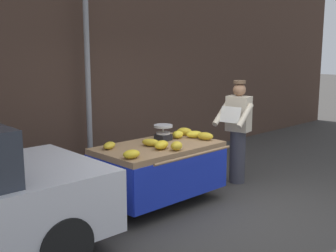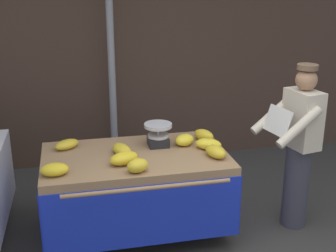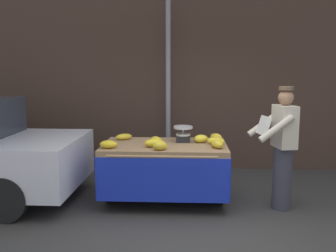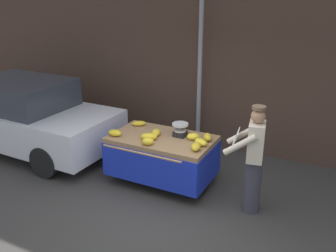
# 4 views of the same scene
# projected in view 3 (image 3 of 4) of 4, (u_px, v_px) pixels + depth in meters

# --- Properties ---
(ground_plane) EXTENTS (60.00, 60.00, 0.00)m
(ground_plane) POSITION_uv_depth(u_px,v_px,m) (204.00, 236.00, 4.54)
(ground_plane) COLOR #383533
(back_wall) EXTENTS (16.00, 0.24, 3.97)m
(back_wall) POSITION_uv_depth(u_px,v_px,m) (198.00, 66.00, 7.37)
(back_wall) COLOR #473328
(back_wall) RESTS_ON ground
(street_pole) EXTENTS (0.09, 0.09, 3.20)m
(street_pole) POSITION_uv_depth(u_px,v_px,m) (168.00, 87.00, 7.08)
(street_pole) COLOR gray
(street_pole) RESTS_ON ground
(banana_cart) EXTENTS (1.80, 1.26, 0.88)m
(banana_cart) POSITION_uv_depth(u_px,v_px,m) (165.00, 160.00, 5.54)
(banana_cart) COLOR #93704C
(banana_cart) RESTS_ON ground
(weighing_scale) EXTENTS (0.28, 0.28, 0.24)m
(weighing_scale) POSITION_uv_depth(u_px,v_px,m) (183.00, 134.00, 5.66)
(weighing_scale) COLOR black
(weighing_scale) RESTS_ON banana_cart
(banana_bunch_0) EXTENTS (0.26, 0.25, 0.12)m
(banana_bunch_0) POSITION_uv_depth(u_px,v_px,m) (201.00, 139.00, 5.61)
(banana_bunch_0) COLOR yellow
(banana_bunch_0) RESTS_ON banana_cart
(banana_bunch_1) EXTENTS (0.23, 0.31, 0.11)m
(banana_bunch_1) POSITION_uv_depth(u_px,v_px,m) (156.00, 140.00, 5.53)
(banana_bunch_1) COLOR gold
(banana_bunch_1) RESTS_ON banana_cart
(banana_bunch_2) EXTENTS (0.22, 0.29, 0.12)m
(banana_bunch_2) POSITION_uv_depth(u_px,v_px,m) (217.00, 144.00, 5.23)
(banana_bunch_2) COLOR gold
(banana_bunch_2) RESTS_ON banana_cart
(banana_bunch_3) EXTENTS (0.25, 0.22, 0.12)m
(banana_bunch_3) POSITION_uv_depth(u_px,v_px,m) (160.00, 146.00, 5.10)
(banana_bunch_3) COLOR gold
(banana_bunch_3) RESTS_ON banana_cart
(banana_bunch_4) EXTENTS (0.30, 0.26, 0.11)m
(banana_bunch_4) POSITION_uv_depth(u_px,v_px,m) (216.00, 141.00, 5.45)
(banana_bunch_4) COLOR yellow
(banana_bunch_4) RESTS_ON banana_cart
(banana_bunch_5) EXTENTS (0.32, 0.26, 0.12)m
(banana_bunch_5) POSITION_uv_depth(u_px,v_px,m) (154.00, 143.00, 5.30)
(banana_bunch_5) COLOR gold
(banana_bunch_5) RESTS_ON banana_cart
(banana_bunch_6) EXTENTS (0.24, 0.17, 0.11)m
(banana_bunch_6) POSITION_uv_depth(u_px,v_px,m) (109.00, 144.00, 5.22)
(banana_bunch_6) COLOR gold
(banana_bunch_6) RESTS_ON banana_cart
(banana_bunch_7) EXTENTS (0.24, 0.27, 0.12)m
(banana_bunch_7) POSITION_uv_depth(u_px,v_px,m) (216.00, 138.00, 5.68)
(banana_bunch_7) COLOR gold
(banana_bunch_7) RESTS_ON banana_cart
(banana_bunch_8) EXTENTS (0.30, 0.27, 0.09)m
(banana_bunch_8) POSITION_uv_depth(u_px,v_px,m) (124.00, 137.00, 5.82)
(banana_bunch_8) COLOR gold
(banana_bunch_8) RESTS_ON banana_cart
(vendor_person) EXTENTS (0.64, 0.59, 1.71)m
(vendor_person) POSITION_uv_depth(u_px,v_px,m) (282.00, 148.00, 5.28)
(vendor_person) COLOR #383842
(vendor_person) RESTS_ON ground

